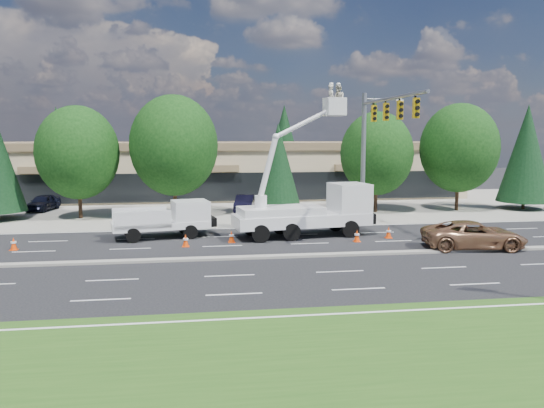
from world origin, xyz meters
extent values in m
plane|color=black|center=(0.00, 0.00, 0.00)|extent=(140.00, 140.00, 0.00)
cube|color=gray|center=(0.00, 20.00, 0.01)|extent=(140.00, 22.00, 0.01)
cube|color=#254F16|center=(0.00, -13.00, 0.01)|extent=(140.00, 10.00, 0.01)
cube|color=gray|center=(0.00, 0.00, 0.06)|extent=(120.00, 0.55, 0.12)
cube|color=tan|center=(0.00, 30.00, 2.50)|extent=(50.00, 15.00, 5.00)
cube|color=brown|center=(0.00, 30.00, 5.15)|extent=(50.40, 15.40, 0.70)
cube|color=black|center=(0.00, 22.45, 1.50)|extent=(48.00, 0.12, 2.60)
cylinder|color=#332114|center=(-10.00, 15.00, 1.36)|extent=(0.28, 0.28, 2.71)
ellipsoid|color=black|center=(-10.00, 15.00, 4.90)|extent=(6.03, 6.03, 6.94)
cylinder|color=#332114|center=(-3.00, 15.00, 1.50)|extent=(0.28, 0.28, 2.99)
ellipsoid|color=black|center=(-3.00, 15.00, 5.40)|extent=(6.65, 6.65, 7.65)
cylinder|color=#332114|center=(5.00, 15.00, 0.40)|extent=(0.26, 0.26, 0.80)
cone|color=black|center=(5.00, 15.00, 3.83)|extent=(3.62, 3.62, 6.61)
cylinder|color=#332114|center=(13.00, 15.00, 1.31)|extent=(0.28, 0.28, 2.62)
ellipsoid|color=black|center=(13.00, 15.00, 4.73)|extent=(5.82, 5.82, 6.70)
cylinder|color=#332114|center=(20.00, 15.00, 1.43)|extent=(0.28, 0.28, 2.85)
ellipsoid|color=black|center=(20.00, 15.00, 5.15)|extent=(6.34, 6.34, 7.29)
cylinder|color=#332114|center=(26.00, 15.00, 0.40)|extent=(0.26, 0.26, 0.80)
cone|color=black|center=(26.00, 15.00, 4.69)|extent=(4.43, 4.43, 8.10)
cylinder|color=#332114|center=(-18.00, 42.00, 0.40)|extent=(0.26, 0.26, 0.80)
cone|color=black|center=(-18.00, 42.00, 5.22)|extent=(4.93, 4.93, 9.01)
cylinder|color=#332114|center=(-4.00, 42.00, 0.40)|extent=(0.26, 0.26, 0.80)
cone|color=black|center=(-4.00, 42.00, 5.37)|extent=(5.08, 5.08, 9.28)
cylinder|color=#332114|center=(10.00, 42.00, 0.40)|extent=(0.26, 0.26, 0.80)
cone|color=black|center=(10.00, 42.00, 5.44)|extent=(5.14, 5.14, 9.40)
cylinder|color=#332114|center=(22.00, 42.00, 0.40)|extent=(0.26, 0.26, 0.80)
cone|color=black|center=(22.00, 42.00, 6.05)|extent=(5.72, 5.72, 10.45)
cylinder|color=gray|center=(10.00, 9.20, 4.50)|extent=(0.32, 0.32, 9.00)
cylinder|color=gray|center=(10.00, 4.20, 8.30)|extent=(0.20, 10.00, 0.20)
cylinder|color=gray|center=(11.30, 9.20, 8.60)|extent=(2.60, 0.12, 0.12)
cube|color=gold|center=(10.00, 7.20, 7.55)|extent=(0.32, 0.22, 1.05)
cube|color=gold|center=(10.00, 5.00, 7.55)|extent=(0.32, 0.22, 1.05)
cube|color=gold|center=(10.00, 2.80, 7.55)|extent=(0.32, 0.22, 1.05)
cube|color=gold|center=(10.00, 0.60, 7.55)|extent=(0.32, 0.22, 1.05)
cube|color=white|center=(-3.53, 6.20, 0.81)|extent=(6.01, 3.20, 0.43)
cube|color=white|center=(-1.76, 6.56, 1.47)|extent=(2.46, 2.43, 1.43)
cube|color=black|center=(-1.15, 6.69, 1.67)|extent=(0.44, 1.79, 0.95)
cube|color=white|center=(-4.83, 6.86, 1.28)|extent=(3.23, 0.93, 1.05)
cube|color=white|center=(-4.47, 5.08, 1.28)|extent=(3.23, 0.93, 1.05)
cube|color=white|center=(4.99, 5.47, 1.04)|extent=(8.61, 3.66, 0.73)
cube|color=white|center=(8.09, 5.92, 2.14)|extent=(2.41, 2.72, 2.09)
cube|color=black|center=(8.86, 6.03, 2.29)|extent=(0.38, 2.08, 1.25)
cube|color=white|center=(3.65, 5.28, 1.62)|extent=(5.29, 3.08, 0.52)
cylinder|color=white|center=(2.41, 5.11, 2.19)|extent=(0.73, 0.73, 0.83)
cube|color=white|center=(7.02, 5.76, 7.89)|extent=(1.27, 1.09, 1.13)
imported|color=beige|center=(6.79, 5.73, 8.30)|extent=(0.52, 0.71, 1.80)
imported|color=beige|center=(7.25, 5.80, 8.30)|extent=(0.80, 0.96, 1.80)
ellipsoid|color=white|center=(6.79, 5.73, 9.22)|extent=(0.27, 0.27, 0.19)
ellipsoid|color=white|center=(7.25, 5.80, 9.22)|extent=(0.27, 0.27, 0.19)
cube|color=#EF4007|center=(-11.19, 3.80, 0.01)|extent=(0.40, 0.40, 0.03)
cone|color=#EF4007|center=(-11.19, 3.80, 0.35)|extent=(0.36, 0.36, 0.70)
cylinder|color=white|center=(-11.19, 3.80, 0.42)|extent=(0.29, 0.29, 0.10)
cube|color=#EF4007|center=(-2.02, 3.38, 0.01)|extent=(0.40, 0.40, 0.03)
cone|color=#EF4007|center=(-2.02, 3.38, 0.35)|extent=(0.36, 0.36, 0.70)
cylinder|color=white|center=(-2.02, 3.38, 0.42)|extent=(0.29, 0.29, 0.10)
cube|color=#EF4007|center=(0.59, 4.19, 0.01)|extent=(0.40, 0.40, 0.03)
cone|color=#EF4007|center=(0.59, 4.19, 0.35)|extent=(0.36, 0.36, 0.70)
cylinder|color=white|center=(0.59, 4.19, 0.42)|extent=(0.29, 0.29, 0.10)
cube|color=#EF4007|center=(7.84, 3.38, 0.01)|extent=(0.40, 0.40, 0.03)
cone|color=#EF4007|center=(7.84, 3.38, 0.35)|extent=(0.36, 0.36, 0.70)
cylinder|color=white|center=(7.84, 3.38, 0.42)|extent=(0.29, 0.29, 0.10)
cube|color=#EF4007|center=(10.07, 4.19, 0.01)|extent=(0.40, 0.40, 0.03)
cone|color=#EF4007|center=(10.07, 4.19, 0.35)|extent=(0.36, 0.36, 0.70)
cylinder|color=white|center=(10.07, 4.19, 0.42)|extent=(0.29, 0.29, 0.10)
imported|color=#A0704D|center=(13.57, 0.60, 0.76)|extent=(5.77, 3.26, 1.52)
imported|color=black|center=(-13.94, 19.74, 0.67)|extent=(2.33, 4.18, 1.34)
imported|color=black|center=(2.53, 16.71, 0.68)|extent=(2.20, 4.33, 1.36)
camera|label=1|loc=(-1.39, -25.94, 6.08)|focal=35.00mm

